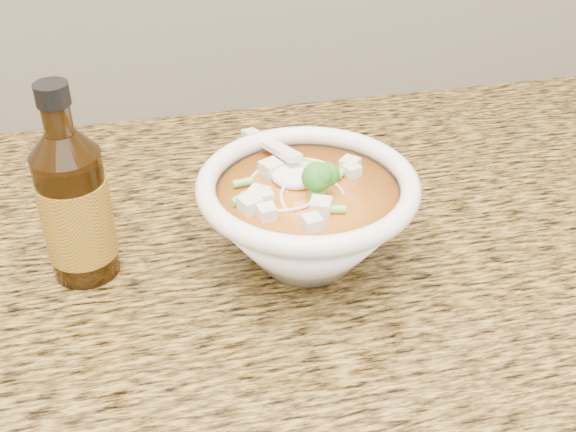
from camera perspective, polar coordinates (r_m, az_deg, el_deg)
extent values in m
cube|color=olive|center=(0.80, -10.75, -3.72)|extent=(4.00, 0.68, 0.04)
cylinder|color=white|center=(0.76, 1.48, -3.06)|extent=(0.09, 0.09, 0.01)
torus|color=white|center=(0.71, 1.58, 2.47)|extent=(0.22, 0.22, 0.02)
torus|color=beige|center=(0.70, 0.78, 1.34)|extent=(0.15, 0.15, 0.00)
torus|color=beige|center=(0.73, 1.42, 2.44)|extent=(0.11, 0.11, 0.00)
torus|color=beige|center=(0.70, 2.76, 1.06)|extent=(0.14, 0.14, 0.00)
torus|color=beige|center=(0.72, 2.13, 2.03)|extent=(0.14, 0.14, 0.00)
torus|color=beige|center=(0.72, 2.06, 1.70)|extent=(0.09, 0.09, 0.00)
torus|color=beige|center=(0.73, 0.08, 1.90)|extent=(0.11, 0.11, 0.00)
torus|color=beige|center=(0.72, -0.03, 1.41)|extent=(0.14, 0.14, 0.00)
torus|color=beige|center=(0.71, 0.22, 0.34)|extent=(0.08, 0.08, 0.00)
cube|color=silver|center=(0.71, -1.00, 2.51)|extent=(0.02, 0.02, 0.02)
cube|color=silver|center=(0.69, 0.73, 1.02)|extent=(0.02, 0.02, 0.02)
cube|color=silver|center=(0.70, 3.56, 1.55)|extent=(0.03, 0.03, 0.02)
cube|color=silver|center=(0.75, 2.64, 4.41)|extent=(0.02, 0.02, 0.02)
cube|color=silver|center=(0.68, -0.03, 0.59)|extent=(0.02, 0.02, 0.02)
cube|color=silver|center=(0.71, -0.31, 2.47)|extent=(0.02, 0.02, 0.02)
cube|color=silver|center=(0.72, -3.07, 2.68)|extent=(0.02, 0.02, 0.02)
cube|color=silver|center=(0.69, 4.85, 1.08)|extent=(0.02, 0.02, 0.02)
cube|color=silver|center=(0.74, 4.40, 3.73)|extent=(0.03, 0.03, 0.02)
cube|color=silver|center=(0.71, 3.11, 2.42)|extent=(0.02, 0.02, 0.02)
ellipsoid|color=#196014|center=(0.69, 2.28, 2.99)|extent=(0.04, 0.04, 0.04)
cylinder|color=#74C04A|center=(0.70, 3.90, 1.47)|extent=(0.01, 0.02, 0.01)
cylinder|color=#74C04A|center=(0.74, 5.15, 3.54)|extent=(0.02, 0.01, 0.01)
cylinder|color=#74C04A|center=(0.73, 5.13, 3.35)|extent=(0.02, 0.02, 0.01)
cylinder|color=#74C04A|center=(0.68, 3.19, 0.92)|extent=(0.01, 0.02, 0.01)
cylinder|color=#74C04A|center=(0.72, 4.53, 2.54)|extent=(0.02, 0.02, 0.01)
cylinder|color=#74C04A|center=(0.70, 6.13, 1.62)|extent=(0.02, 0.02, 0.01)
cylinder|color=#74C04A|center=(0.75, 1.24, 4.08)|extent=(0.02, 0.02, 0.01)
ellipsoid|color=white|center=(0.73, 0.61, 3.26)|extent=(0.05, 0.05, 0.02)
cube|color=white|center=(0.77, -1.42, 5.68)|extent=(0.05, 0.12, 0.03)
cylinder|color=black|center=(0.73, -16.34, 0.08)|extent=(0.07, 0.07, 0.14)
cylinder|color=black|center=(0.68, -17.78, 7.33)|extent=(0.03, 0.03, 0.03)
cylinder|color=black|center=(0.67, -18.15, 9.15)|extent=(0.03, 0.03, 0.02)
cylinder|color=red|center=(0.74, -16.31, -0.10)|extent=(0.08, 0.08, 0.09)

